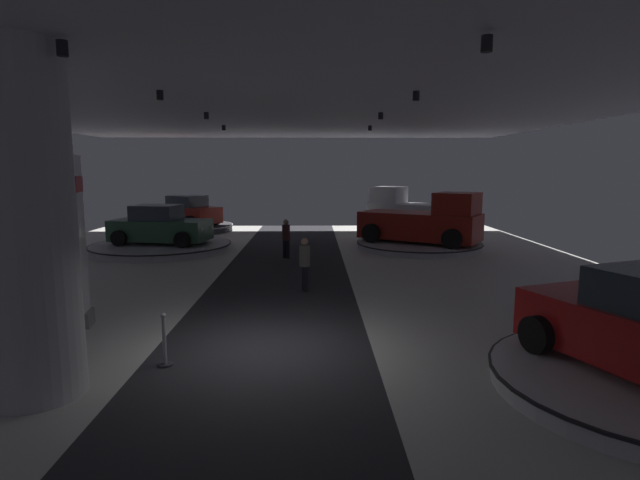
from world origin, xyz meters
TOP-DOWN VIEW (x-y plane):
  - ground at (0.00, 0.00)m, footprint 24.00×44.00m
  - ceiling_with_spotlights at (0.00, -0.00)m, footprint 24.00×44.00m
  - column_left at (-3.48, -1.96)m, footprint 1.54×1.54m
  - brand_sign_pylon at (-4.77, 1.52)m, footprint 1.37×0.88m
  - display_platform_deep_left at (-6.40, 19.41)m, footprint 5.39×5.39m
  - display_car_deep_left at (-6.37, 19.40)m, footprint 4.49×3.83m
  - display_platform_deep_right at (6.95, 19.31)m, footprint 5.94×5.94m
  - pickup_truck_deep_right at (6.68, 19.48)m, footprint 5.60×4.67m
  - display_platform_far_left at (-5.72, 12.34)m, footprint 6.10×6.10m
  - display_car_far_left at (-5.75, 12.35)m, footprint 4.44×2.78m
  - display_platform_far_right at (5.84, 12.91)m, footprint 5.68×5.68m
  - pickup_truck_far_right at (6.11, 12.74)m, footprint 5.61×4.64m
  - visitor_walking_near at (0.76, 4.90)m, footprint 0.32×0.32m
  - visitor_walking_far at (-0.09, 10.33)m, footprint 0.32×0.32m
  - stanchion_a at (-1.74, -0.81)m, footprint 0.28×0.28m

SIDE VIEW (x-z plane):
  - ground at x=0.00m, z-range -0.05..0.00m
  - display_platform_deep_right at x=6.95m, z-range 0.02..0.24m
  - display_platform_far_right at x=5.84m, z-range 0.02..0.29m
  - display_platform_far_left at x=-5.72m, z-range 0.02..0.34m
  - display_platform_deep_left at x=-6.40m, z-range 0.02..0.38m
  - stanchion_a at x=-1.74m, z-range -0.13..0.88m
  - visitor_walking_near at x=0.76m, z-range 0.11..1.70m
  - visitor_walking_far at x=-0.09m, z-range 0.11..1.70m
  - display_car_far_left at x=-5.75m, z-range 0.23..1.94m
  - display_car_deep_left at x=-6.37m, z-range 0.27..1.98m
  - pickup_truck_deep_right at x=6.68m, z-range 0.01..2.31m
  - pickup_truck_far_right at x=6.11m, z-range 0.06..2.36m
  - brand_sign_pylon at x=-4.77m, z-range 0.07..3.99m
  - column_left at x=-3.48m, z-range 0.00..5.50m
  - ceiling_with_spotlights at x=0.00m, z-range 5.35..5.74m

